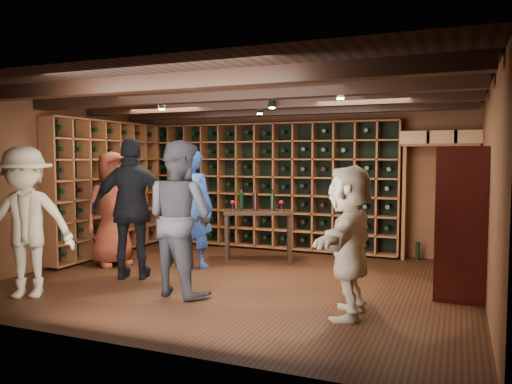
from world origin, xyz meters
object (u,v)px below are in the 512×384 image
at_px(man_grey_suit, 180,218).
at_px(guest_woman_black, 133,208).
at_px(guest_khaki, 25,222).
at_px(man_blue_shirt, 193,209).
at_px(guest_red_floral, 113,209).
at_px(guest_beige, 349,241).
at_px(display_cabinet, 460,226).
at_px(tasting_table, 258,216).

distance_m(man_grey_suit, guest_woman_black, 1.09).
xyz_separation_m(guest_woman_black, guest_khaki, (-0.63, -1.24, -0.07)).
bearing_deg(man_blue_shirt, man_grey_suit, 115.26).
distance_m(guest_red_floral, guest_beige, 4.00).
relative_size(display_cabinet, guest_red_floral, 1.00).
bearing_deg(man_grey_suit, tasting_table, -78.83).
relative_size(guest_woman_black, tasting_table, 1.60).
bearing_deg(man_grey_suit, guest_beige, -166.33).
relative_size(guest_khaki, guest_beige, 1.13).
bearing_deg(guest_beige, guest_khaki, -81.58).
height_order(man_blue_shirt, guest_woman_black, guest_woman_black).
height_order(guest_khaki, guest_beige, guest_khaki).
bearing_deg(guest_woman_black, guest_beige, 147.43).
height_order(man_grey_suit, tasting_table, man_grey_suit).
distance_m(man_blue_shirt, guest_red_floral, 1.25).
distance_m(guest_red_floral, guest_khaki, 1.81).
height_order(guest_red_floral, guest_khaki, guest_khaki).
height_order(guest_khaki, tasting_table, guest_khaki).
xyz_separation_m(man_blue_shirt, tasting_table, (0.75, 0.74, -0.16)).
xyz_separation_m(guest_red_floral, guest_beige, (3.85, -1.08, -0.08)).
bearing_deg(tasting_table, guest_khaki, -143.67).
xyz_separation_m(guest_khaki, guest_beige, (3.70, 0.72, -0.10)).
bearing_deg(guest_red_floral, guest_beige, -75.89).
distance_m(display_cabinet, man_grey_suit, 3.30).
height_order(guest_woman_black, guest_beige, guest_woman_black).
bearing_deg(guest_khaki, guest_beige, -15.30).
height_order(man_blue_shirt, tasting_table, man_blue_shirt).
relative_size(man_blue_shirt, guest_beige, 1.12).
bearing_deg(guest_red_floral, tasting_table, -30.73).
height_order(guest_woman_black, guest_khaki, guest_woman_black).
bearing_deg(guest_beige, display_cabinet, 134.11).
distance_m(display_cabinet, tasting_table, 3.15).
relative_size(display_cabinet, man_blue_shirt, 0.98).
relative_size(display_cabinet, tasting_table, 1.46).
relative_size(guest_red_floral, tasting_table, 1.46).
relative_size(guest_khaki, tasting_table, 1.49).
bearing_deg(guest_woman_black, guest_red_floral, -59.01).
distance_m(man_grey_suit, guest_red_floral, 2.04).
relative_size(display_cabinet, guest_beige, 1.11).
bearing_deg(guest_red_floral, guest_khaki, -145.41).
relative_size(man_grey_suit, guest_beige, 1.18).
bearing_deg(guest_beige, man_blue_shirt, -121.16).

